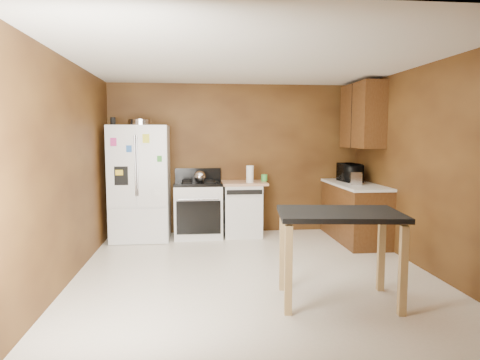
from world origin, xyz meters
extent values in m
plane|color=white|center=(0.00, 0.00, 0.00)|extent=(4.50, 4.50, 0.00)
plane|color=white|center=(0.00, 0.00, 2.50)|extent=(4.50, 4.50, 0.00)
plane|color=brown|center=(0.00, 2.25, 1.25)|extent=(4.20, 0.00, 4.20)
plane|color=brown|center=(0.00, -2.25, 1.25)|extent=(4.20, 0.00, 4.20)
plane|color=brown|center=(-2.10, 0.00, 1.25)|extent=(0.00, 4.50, 4.50)
plane|color=brown|center=(2.10, 0.00, 1.25)|extent=(0.00, 4.50, 4.50)
cylinder|color=silver|center=(-1.53, 1.92, 1.85)|extent=(0.38, 0.38, 0.09)
cylinder|color=black|center=(-1.92, 1.74, 1.86)|extent=(0.08, 0.08, 0.12)
sphere|color=silver|center=(-0.61, 1.85, 0.99)|extent=(0.18, 0.18, 0.18)
cylinder|color=white|center=(0.19, 1.81, 1.03)|extent=(0.12, 0.12, 0.27)
cylinder|color=green|center=(0.45, 2.02, 0.95)|extent=(0.13, 0.13, 0.11)
cube|color=silver|center=(1.76, 1.32, 1.00)|extent=(0.23, 0.30, 0.20)
imported|color=black|center=(1.82, 1.74, 1.03)|extent=(0.37, 0.51, 0.27)
cube|color=white|center=(-1.55, 1.88, 0.90)|extent=(0.90, 0.75, 1.80)
cube|color=white|center=(-1.78, 1.49, 1.18)|extent=(0.43, 0.02, 1.20)
cube|color=white|center=(-1.32, 1.49, 1.18)|extent=(0.43, 0.02, 1.20)
cube|color=white|center=(-1.55, 1.49, 0.28)|extent=(0.88, 0.02, 0.54)
cube|color=black|center=(-1.78, 1.48, 1.05)|extent=(0.20, 0.01, 0.28)
cylinder|color=silver|center=(-1.56, 1.46, 1.20)|extent=(0.02, 0.02, 0.90)
cylinder|color=silver|center=(-1.54, 1.46, 1.20)|extent=(0.02, 0.02, 0.90)
cube|color=#CF3088|center=(-1.87, 1.46, 1.55)|extent=(0.09, 0.00, 0.12)
cube|color=blue|center=(-1.65, 1.46, 1.45)|extent=(0.08, 0.00, 0.10)
cube|color=#FDFF35|center=(-1.40, 1.46, 1.60)|extent=(0.10, 0.00, 0.13)
cube|color=green|center=(-1.21, 1.46, 1.30)|extent=(0.07, 0.00, 0.09)
cube|color=yellow|center=(-1.80, 1.46, 1.10)|extent=(0.11, 0.00, 0.08)
cube|color=white|center=(-1.25, 1.46, 0.80)|extent=(0.09, 0.00, 0.10)
cube|color=white|center=(-0.64, 1.93, 0.42)|extent=(0.76, 0.65, 0.85)
cube|color=black|center=(-0.64, 1.93, 0.88)|extent=(0.76, 0.65, 0.05)
cube|color=black|center=(-0.64, 2.21, 1.00)|extent=(0.76, 0.06, 0.20)
cube|color=black|center=(-0.64, 1.59, 0.38)|extent=(0.68, 0.02, 0.52)
cylinder|color=silver|center=(-0.64, 1.58, 0.67)|extent=(0.62, 0.02, 0.02)
cylinder|color=black|center=(-0.82, 2.08, 0.91)|extent=(0.17, 0.17, 0.02)
cylinder|color=black|center=(-0.46, 2.08, 0.91)|extent=(0.17, 0.17, 0.02)
cylinder|color=black|center=(-0.82, 1.77, 0.91)|extent=(0.17, 0.17, 0.02)
cylinder|color=black|center=(-0.46, 1.77, 0.91)|extent=(0.17, 0.17, 0.02)
cube|color=white|center=(0.08, 1.95, 0.42)|extent=(0.60, 0.60, 0.85)
cube|color=black|center=(0.08, 1.64, 0.76)|extent=(0.56, 0.02, 0.07)
cube|color=tan|center=(0.08, 1.95, 0.87)|extent=(0.78, 0.62, 0.04)
cube|color=#593418|center=(1.80, 1.45, 0.43)|extent=(0.60, 1.55, 0.86)
cube|color=white|center=(1.80, 1.45, 0.88)|extent=(0.63, 1.58, 0.04)
cube|color=#593418|center=(1.93, 1.55, 1.95)|extent=(0.35, 1.05, 1.00)
cube|color=black|center=(1.75, 1.55, 1.95)|extent=(0.01, 0.01, 1.00)
cube|color=black|center=(0.71, -0.98, 0.88)|extent=(1.25, 0.91, 0.05)
cube|color=tan|center=(0.23, -0.60, 0.42)|extent=(0.08, 0.08, 0.84)
cube|color=tan|center=(1.27, -0.72, 0.42)|extent=(0.08, 0.08, 0.84)
cube|color=tan|center=(0.16, -1.23, 0.42)|extent=(0.08, 0.08, 0.84)
cube|color=tan|center=(1.19, -1.36, 0.42)|extent=(0.08, 0.08, 0.84)
camera|label=1|loc=(-0.67, -4.96, 1.64)|focal=32.00mm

